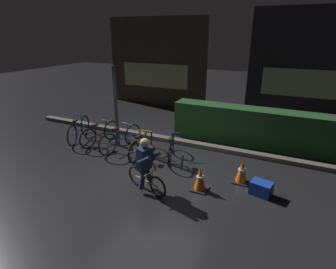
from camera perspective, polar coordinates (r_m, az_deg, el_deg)
ground_plane at (r=6.79m, az=-3.76°, el=-8.49°), size 40.00×40.00×0.00m
sidewalk_curb at (r=8.55m, az=3.45°, el=-1.62°), size 12.00×0.24×0.12m
hedge_row at (r=8.76m, az=16.78°, el=1.66°), size 4.80×0.70×1.16m
storefront_left at (r=13.23m, az=-2.32°, el=15.00°), size 4.79×0.54×3.98m
storefront_right at (r=12.39m, az=26.65°, el=13.16°), size 4.19×0.54×4.27m
street_post at (r=8.20m, az=-10.91°, el=5.57°), size 0.10×0.10×2.43m
parked_bike_leftmost at (r=9.24m, az=-18.28°, el=0.98°), size 0.61×1.59×0.77m
parked_bike_left_mid at (r=8.73m, az=-14.16°, el=0.13°), size 0.46×1.55×0.72m
parked_bike_center_left at (r=8.14m, az=-9.92°, el=-0.91°), size 0.49×1.63×0.77m
parked_bike_center_right at (r=7.67m, az=-5.69°, el=-2.33°), size 0.46×1.50×0.69m
parked_bike_right_mid at (r=7.46m, az=0.65°, el=-2.91°), size 0.58×1.44×0.70m
traffic_cone_near at (r=6.11m, az=6.79°, el=-9.32°), size 0.36×0.36×0.56m
traffic_cone_far at (r=6.58m, az=15.28°, el=-7.58°), size 0.36×0.36×0.57m
blue_crate at (r=6.30m, az=19.05°, el=-10.66°), size 0.50×0.41×0.30m
cyclist at (r=5.91m, az=-4.67°, el=-6.34°), size 1.15×0.63×1.25m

